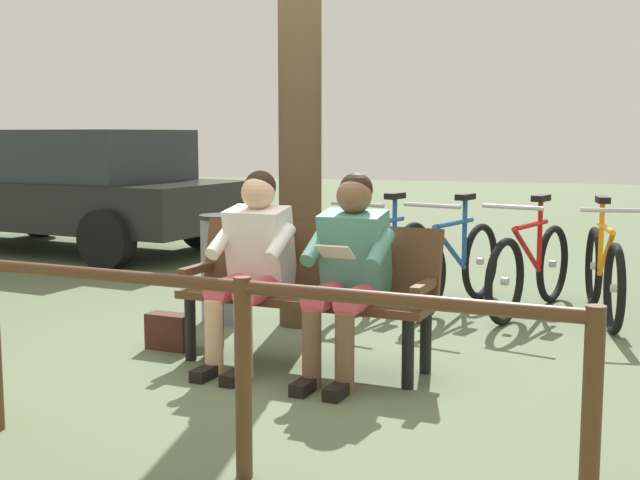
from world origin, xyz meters
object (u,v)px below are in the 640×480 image
object	(u,v)px
bench	(310,283)
litter_bin	(223,268)
bicycle_silver	(603,273)
bicycle_blue	(454,266)
bicycle_purple	(530,268)
bicycle_orange	(383,264)
tree_trunk	(300,46)
person_reading	(348,265)
person_companion	(252,259)
parked_car	(71,188)
handbag	(169,331)

from	to	relation	value
bench	litter_bin	distance (m)	1.34
bicycle_silver	bicycle_blue	world-z (taller)	same
bicycle_blue	bench	bearing A→B (deg)	-0.71
bicycle_silver	bicycle_purple	distance (m)	0.55
bicycle_orange	litter_bin	bearing A→B (deg)	-31.43
tree_trunk	bicycle_purple	bearing A→B (deg)	-149.40
person_reading	bicycle_silver	distance (m)	2.57
person_reading	tree_trunk	size ratio (longest dim) A/B	0.29
person_companion	bicycle_purple	world-z (taller)	person_companion
bicycle_blue	litter_bin	bearing A→B (deg)	-41.16
litter_bin	bicycle_blue	distance (m)	1.89
tree_trunk	bicycle_orange	world-z (taller)	tree_trunk
person_companion	litter_bin	size ratio (longest dim) A/B	1.46
litter_bin	bicycle_orange	world-z (taller)	bicycle_orange
person_reading	person_companion	distance (m)	0.64
person_reading	bicycle_silver	xyz separation A→B (m)	(-1.44, -2.10, -0.31)
litter_bin	parked_car	xyz separation A→B (m)	(3.36, -2.92, 0.36)
person_reading	parked_car	size ratio (longest dim) A/B	0.27
person_reading	bicycle_purple	xyz separation A→B (m)	(-0.89, -2.13, -0.31)
handbag	bicycle_silver	world-z (taller)	bicycle_silver
bicycle_orange	person_reading	bearing A→B (deg)	24.63
handbag	litter_bin	bearing A→B (deg)	-89.93
bench	tree_trunk	xyz separation A→B (m)	(0.41, -0.98, 1.55)
handbag	bicycle_purple	distance (m)	2.92
bicycle_purple	bench	bearing A→B (deg)	-14.61
bench	bicycle_orange	xyz separation A→B (m)	(-0.02, -1.80, -0.15)
tree_trunk	person_reading	bearing A→B (deg)	121.25
tree_trunk	bicycle_orange	distance (m)	1.94
person_reading	bicycle_orange	world-z (taller)	person_reading
handbag	bicycle_orange	world-z (taller)	bicycle_orange
person_companion	tree_trunk	world-z (taller)	tree_trunk
person_companion	bicycle_purple	bearing A→B (deg)	-120.53
litter_bin	bicycle_purple	bearing A→B (deg)	-154.47
handbag	bicycle_blue	size ratio (longest dim) A/B	0.18
bench	tree_trunk	world-z (taller)	tree_trunk
person_reading	litter_bin	xyz separation A→B (m)	(1.31, -1.08, -0.25)
litter_bin	person_reading	bearing A→B (deg)	140.40
bicycle_purple	parked_car	distance (m)	5.88
person_companion	tree_trunk	bearing A→B (deg)	-79.90
bench	handbag	size ratio (longest dim) A/B	5.47
bench	handbag	world-z (taller)	bench
handbag	tree_trunk	size ratio (longest dim) A/B	0.07
bicycle_blue	person_reading	bearing A→B (deg)	8.85
handbag	bicycle_blue	distance (m)	2.46
bicycle_purple	parked_car	size ratio (longest dim) A/B	0.37
bicycle_purple	handbag	bearing A→B (deg)	-31.88
handbag	tree_trunk	bearing A→B (deg)	-121.61
bicycle_purple	bicycle_blue	xyz separation A→B (m)	(0.60, 0.05, 0.00)
bicycle_purple	tree_trunk	bearing A→B (deg)	-42.25
litter_bin	bicycle_silver	size ratio (longest dim) A/B	0.49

